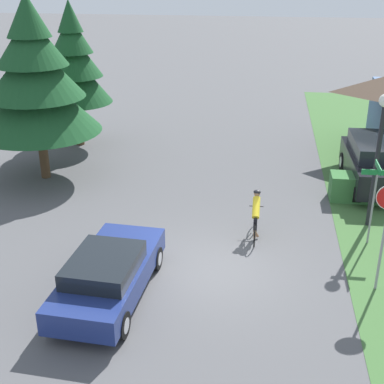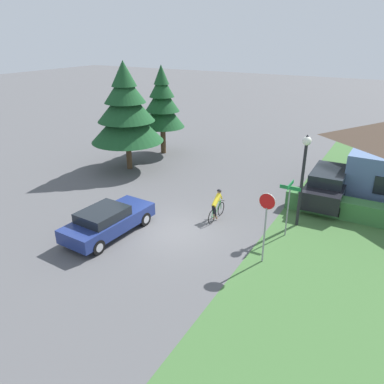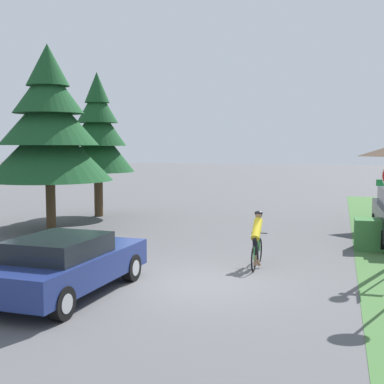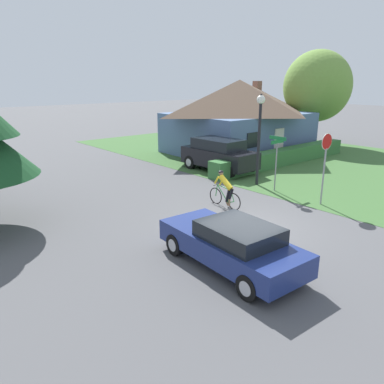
# 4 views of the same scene
# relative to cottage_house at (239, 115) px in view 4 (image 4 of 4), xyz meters

# --- Properties ---
(ground_plane) EXTENTS (140.00, 140.00, 0.00)m
(ground_plane) POSITION_rel_cottage_house_xyz_m (-10.62, -10.09, -2.58)
(ground_plane) COLOR #515154
(grass_verge_right) EXTENTS (16.00, 36.00, 0.01)m
(grass_verge_right) POSITION_rel_cottage_house_xyz_m (1.07, -6.09, -2.58)
(grass_verge_right) COLOR #3D6633
(grass_verge_right) RESTS_ON ground
(cottage_house) EXTENTS (9.70, 7.84, 4.97)m
(cottage_house) POSITION_rel_cottage_house_xyz_m (0.00, 0.00, 0.00)
(cottage_house) COLOR slate
(cottage_house) RESTS_ON ground
(hedge_row) EXTENTS (11.86, 0.90, 0.94)m
(hedge_row) POSITION_rel_cottage_house_xyz_m (-0.99, -4.72, -2.11)
(hedge_row) COLOR #387038
(hedge_row) RESTS_ON ground
(sedan_left_lane) EXTENTS (2.04, 4.47, 1.32)m
(sedan_left_lane) POSITION_rel_cottage_house_xyz_m (-12.99, -11.73, -1.90)
(sedan_left_lane) COLOR navy
(sedan_left_lane) RESTS_ON ground
(cyclist) EXTENTS (0.44, 1.73, 1.48)m
(cyclist) POSITION_rel_cottage_house_xyz_m (-9.45, -8.00, -1.87)
(cyclist) COLOR black
(cyclist) RESTS_ON ground
(parked_suv_right) EXTENTS (2.00, 4.48, 1.82)m
(parked_suv_right) POSITION_rel_cottage_house_xyz_m (-5.24, -3.38, -1.65)
(parked_suv_right) COLOR black
(parked_suv_right) RESTS_ON ground
(stop_sign) EXTENTS (0.65, 0.07, 2.94)m
(stop_sign) POSITION_rel_cottage_house_xyz_m (-6.25, -10.40, -0.55)
(stop_sign) COLOR gray
(stop_sign) RESTS_ON ground
(street_lamp) EXTENTS (0.40, 0.40, 4.36)m
(street_lamp) POSITION_rel_cottage_house_xyz_m (-5.88, -6.69, 0.42)
(street_lamp) COLOR black
(street_lamp) RESTS_ON ground
(street_name_sign) EXTENTS (0.90, 0.90, 2.53)m
(street_name_sign) POSITION_rel_cottage_house_xyz_m (-6.07, -7.91, -0.82)
(street_name_sign) COLOR gray
(street_name_sign) RESTS_ON ground
(deciduous_tree_right) EXTENTS (5.11, 5.11, 7.17)m
(deciduous_tree_right) POSITION_rel_cottage_house_xyz_m (6.87, -1.75, 1.91)
(deciduous_tree_right) COLOR #4C3823
(deciduous_tree_right) RESTS_ON ground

